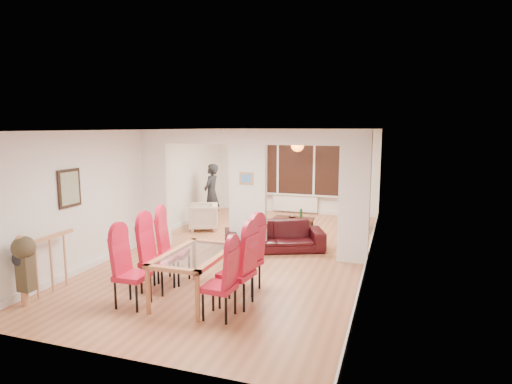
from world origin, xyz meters
The scene contains 24 objects.
floor centered at (0.00, 0.00, 0.00)m, with size 5.00×9.00×0.01m, color #AE6C46.
room_walls centered at (0.00, 0.00, 1.30)m, with size 5.00×9.00×2.60m, color silver, non-canonical shape.
divider_wall centered at (0.00, 0.00, 1.30)m, with size 5.00×0.18×2.60m, color white.
bay_window_blinds centered at (0.00, 4.44, 1.50)m, with size 3.00×0.08×1.80m, color black.
radiator centered at (0.00, 4.40, 0.30)m, with size 1.40×0.08×0.50m, color white.
pendant_light centered at (0.30, 3.30, 2.15)m, with size 0.36×0.36×0.36m, color orange.
stair_newel centered at (-2.25, -3.20, 0.55)m, with size 0.40×1.20×1.10m, color tan, non-canonical shape.
wall_poster centered at (-2.47, -2.40, 1.60)m, with size 0.04×0.52×0.67m, color gray.
pillar_photo centered at (0.00, -0.10, 1.60)m, with size 0.30×0.03×0.25m, color #4C8CD8.
dining_table centered at (0.06, -2.63, 0.37)m, with size 0.88×1.57×0.73m, color #A9653E, non-canonical shape.
dining_chair_la centered at (-0.70, -3.19, 0.55)m, with size 0.44×0.44×1.11m, color #B2122B, non-canonical shape.
dining_chair_lb centered at (-0.66, -2.55, 0.57)m, with size 0.46×0.46×1.15m, color #B2122B, non-canonical shape.
dining_chair_lc centered at (-0.62, -2.09, 0.58)m, with size 0.47×0.47×1.17m, color #B2122B, non-canonical shape.
dining_chair_ra centered at (0.68, -3.15, 0.53)m, with size 0.42×0.42×1.06m, color #B2122B, non-canonical shape.
dining_chair_rb centered at (0.76, -2.68, 0.58)m, with size 0.46×0.46×1.16m, color #B2122B, non-canonical shape.
dining_chair_rc centered at (0.69, -2.13, 0.58)m, with size 0.46×0.46×1.16m, color #B2122B, non-canonical shape.
sofa centered at (0.49, 0.30, 0.31)m, with size 2.13×0.83×0.62m, color black.
armchair centered at (-1.78, 1.53, 0.34)m, with size 0.75×0.73×0.68m, color beige.
person centered at (-1.93, 2.40, 0.82)m, with size 0.39×0.60×1.64m, color black.
television centered at (2.00, 2.75, 0.25)m, with size 0.11×0.88×0.50m, color black.
coffee_table centered at (0.38, 2.57, 0.12)m, with size 1.06×0.53×0.24m, color black, non-canonical shape.
bottle centered at (0.61, 2.49, 0.39)m, with size 0.07×0.07×0.28m, color #143F19.
bowl centered at (0.34, 2.61, 0.27)m, with size 0.20×0.20×0.05m, color black.
shoes centered at (0.10, -0.32, 0.05)m, with size 0.24×0.26×0.10m, color black, non-canonical shape.
Camera 1 is at (2.97, -8.39, 2.67)m, focal length 30.00 mm.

